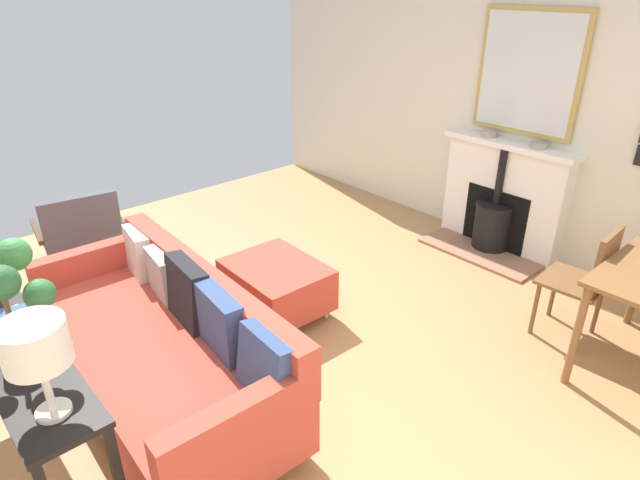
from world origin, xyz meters
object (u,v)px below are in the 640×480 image
mantel_bowl_near (489,133)px  sofa (164,345)px  potted_plant (8,299)px  armchair_accent (80,228)px  console_table (16,358)px  fireplace (501,203)px  ottoman (277,284)px  mantel_bowl_far (539,145)px  table_lamp_far_end (35,347)px  dining_chair_near_fireplace (587,277)px

mantel_bowl_near → sofa: size_ratio=0.07×
mantel_bowl_near → potted_plant: potted_plant is taller
armchair_accent → console_table: size_ratio=0.47×
fireplace → sofa: 3.31m
sofa → ottoman: bearing=-166.4°
ottoman → potted_plant: potted_plant is taller
mantel_bowl_far → table_lamp_far_end: (4.06, 0.13, 0.02)m
mantel_bowl_far → armchair_accent: 3.95m
ottoman → dining_chair_near_fireplace: size_ratio=0.88×
mantel_bowl_far → dining_chair_near_fireplace: mantel_bowl_far is taller
fireplace → console_table: bearing=-3.5°
dining_chair_near_fireplace → armchair_accent: bearing=-55.5°
mantel_bowl_near → armchair_accent: mantel_bowl_near is taller
fireplace → sofa: bearing=-4.2°
armchair_accent → potted_plant: size_ratio=1.34×
ottoman → armchair_accent: 1.81m
mantel_bowl_near → table_lamp_far_end: table_lamp_far_end is taller
ottoman → dining_chair_near_fireplace: bearing=129.5°
fireplace → armchair_accent: bearing=-33.7°
sofa → ottoman: 1.07m
ottoman → table_lamp_far_end: size_ratio=1.74×
fireplace → ottoman: fireplace is taller
mantel_bowl_near → console_table: bearing=-0.3°
table_lamp_far_end → fireplace: bearing=-174.7°
mantel_bowl_far → sofa: bearing=-8.5°
ottoman → potted_plant: (1.77, 0.47, 0.85)m
mantel_bowl_near → console_table: size_ratio=0.08×
ottoman → armchair_accent: armchair_accent is taller
fireplace → mantel_bowl_far: size_ratio=8.65×
fireplace → dining_chair_near_fireplace: 1.47m
fireplace → potted_plant: potted_plant is taller
armchair_accent → console_table: 2.06m
fireplace → mantel_bowl_far: (-0.02, 0.25, 0.61)m
mantel_bowl_far → table_lamp_far_end: table_lamp_far_end is taller
console_table → table_lamp_far_end: bearing=90.0°
table_lamp_far_end → ottoman: bearing=-154.0°
sofa → armchair_accent: bearing=-95.6°
mantel_bowl_far → armchair_accent: mantel_bowl_far is taller
mantel_bowl_near → mantel_bowl_far: (0.00, 0.48, -0.00)m
potted_plant → ottoman: bearing=-165.3°
armchair_accent → dining_chair_near_fireplace: size_ratio=0.90×
console_table → potted_plant: bearing=93.2°
console_table → dining_chair_near_fireplace: size_ratio=1.93×
ottoman → dining_chair_near_fireplace: (-1.39, 1.68, 0.26)m
sofa → mantel_bowl_far: bearing=171.5°
sofa → console_table: size_ratio=1.26×
potted_plant → mantel_bowl_far: bearing=176.0°
armchair_accent → console_table: bearing=63.1°
mantel_bowl_near → console_table: (4.06, -0.02, -0.41)m
fireplace → armchair_accent: (3.12, -2.08, -0.01)m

